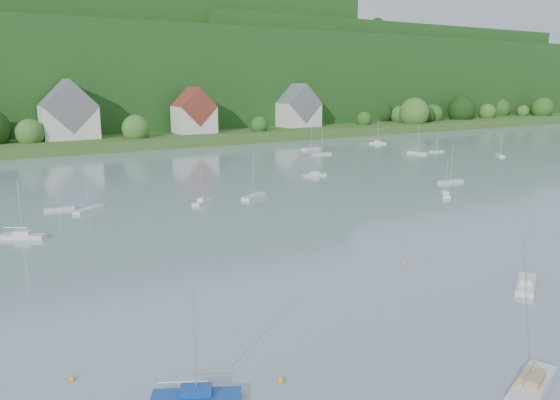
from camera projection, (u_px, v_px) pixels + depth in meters
name	position (u px, v px, depth m)	size (l,w,h in m)	color
far_shore_strip	(47.00, 141.00, 175.78)	(600.00, 60.00, 3.00)	#335720
forested_ridge	(16.00, 75.00, 228.65)	(620.00, 181.22, 69.89)	#143B12
village_building_2	(69.00, 115.00, 166.45)	(16.00, 11.44, 18.00)	beige
village_building_3	(194.00, 114.00, 185.30)	(13.00, 10.40, 15.50)	beige
village_building_4	(299.00, 109.00, 211.50)	(15.00, 10.40, 16.50)	beige
near_sailboat_1	(196.00, 396.00, 35.31)	(5.85, 4.12, 7.78)	navy
near_sailboat_2	(532.00, 384.00, 36.72)	(6.54, 3.86, 8.53)	silver
near_sailboat_3	(526.00, 283.00, 55.01)	(6.00, 4.61, 8.12)	silver
mooring_buoy_0	(281.00, 383.00, 37.70)	(0.45, 0.45, 0.45)	orange
mooring_buoy_2	(405.00, 264.00, 62.04)	(0.45, 0.45, 0.45)	orange
mooring_buoy_3	(72.00, 380.00, 37.99)	(0.41, 0.41, 0.41)	orange
far_sailboat_cluster	(179.00, 180.00, 112.87)	(186.49, 75.23, 8.71)	silver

